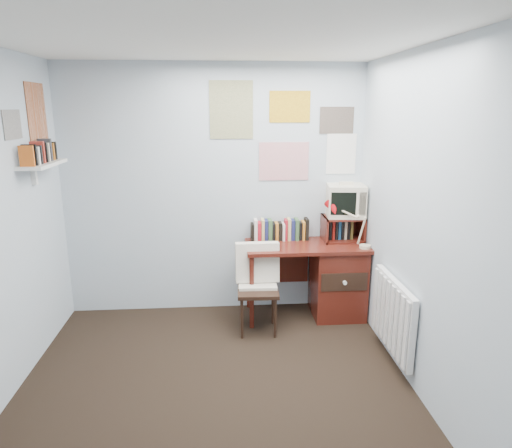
{
  "coord_description": "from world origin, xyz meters",
  "views": [
    {
      "loc": [
        0.07,
        -2.79,
        2.08
      ],
      "look_at": [
        0.36,
        0.96,
        1.11
      ],
      "focal_mm": 32.0,
      "sensor_mm": 36.0,
      "label": 1
    }
  ],
  "objects": [
    {
      "name": "tv_riser",
      "position": [
        1.29,
        1.59,
        0.89
      ],
      "size": [
        0.4,
        0.3,
        0.25
      ],
      "primitive_type": "cube",
      "color": "#4F1A12",
      "rests_on": "desk"
    },
    {
      "name": "radiator",
      "position": [
        1.46,
        0.55,
        0.42
      ],
      "size": [
        0.09,
        0.8,
        0.6
      ],
      "primitive_type": "cube",
      "color": "white",
      "rests_on": "right_wall"
    },
    {
      "name": "desk_lamp",
      "position": [
        1.44,
        1.31,
        0.96
      ],
      "size": [
        0.34,
        0.32,
        0.4
      ],
      "primitive_type": "cube",
      "rotation": [
        0.0,
        0.0,
        -0.34
      ],
      "color": "red",
      "rests_on": "desk"
    },
    {
      "name": "wall_shelf",
      "position": [
        -1.4,
        1.1,
        1.62
      ],
      "size": [
        0.2,
        0.62,
        0.24
      ],
      "primitive_type": "cube",
      "color": "white",
      "rests_on": "left_wall"
    },
    {
      "name": "desk_chair",
      "position": [
        0.39,
        1.18,
        0.4
      ],
      "size": [
        0.43,
        0.41,
        0.81
      ],
      "primitive_type": "cube",
      "rotation": [
        0.0,
        0.0,
        -0.04
      ],
      "color": "black",
      "rests_on": "ground"
    },
    {
      "name": "ceiling",
      "position": [
        0.0,
        0.0,
        2.5
      ],
      "size": [
        3.0,
        3.5,
        0.02
      ],
      "primitive_type": "cube",
      "color": "white",
      "rests_on": "back_wall"
    },
    {
      "name": "back_wall",
      "position": [
        0.0,
        1.75,
        1.25
      ],
      "size": [
        3.0,
        0.02,
        2.5
      ],
      "primitive_type": "cube",
      "color": "silver",
      "rests_on": "ground"
    },
    {
      "name": "ground",
      "position": [
        0.0,
        0.0,
        0.0
      ],
      "size": [
        3.5,
        3.5,
        0.0
      ],
      "primitive_type": "plane",
      "color": "black",
      "rests_on": "ground"
    },
    {
      "name": "posters_left",
      "position": [
        -1.49,
        1.1,
        2.0
      ],
      "size": [
        0.01,
        0.7,
        0.6
      ],
      "primitive_type": "cube",
      "color": "white",
      "rests_on": "left_wall"
    },
    {
      "name": "book_row",
      "position": [
        0.66,
        1.66,
        0.87
      ],
      "size": [
        0.6,
        0.14,
        0.22
      ],
      "primitive_type": "cube",
      "color": "#4F1A12",
      "rests_on": "desk"
    },
    {
      "name": "crt_tv",
      "position": [
        1.31,
        1.61,
        1.18
      ],
      "size": [
        0.4,
        0.38,
        0.35
      ],
      "primitive_type": "cube",
      "rotation": [
        0.0,
        0.0,
        -0.11
      ],
      "color": "beige",
      "rests_on": "tv_riser"
    },
    {
      "name": "right_wall",
      "position": [
        1.5,
        0.0,
        1.25
      ],
      "size": [
        0.02,
        3.5,
        2.5
      ],
      "primitive_type": "cube",
      "color": "silver",
      "rests_on": "ground"
    },
    {
      "name": "posters_back",
      "position": [
        0.7,
        1.74,
        1.85
      ],
      "size": [
        1.2,
        0.01,
        0.9
      ],
      "primitive_type": "cube",
      "color": "white",
      "rests_on": "back_wall"
    },
    {
      "name": "desk",
      "position": [
        1.17,
        1.48,
        0.41
      ],
      "size": [
        1.2,
        0.55,
        0.76
      ],
      "color": "#4F1A12",
      "rests_on": "ground"
    }
  ]
}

